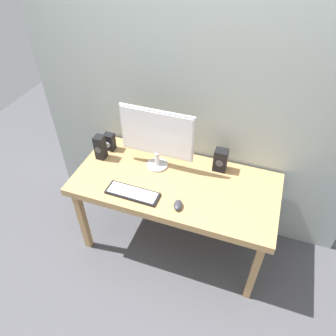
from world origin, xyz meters
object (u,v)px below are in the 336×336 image
at_px(keyboard_primary, 133,193).
at_px(mouse, 178,205).
at_px(monitor, 157,136).
at_px(desk, 175,188).
at_px(speaker_right, 220,160).
at_px(audio_controller, 109,142).
at_px(speaker_left, 100,147).

xyz_separation_m(keyboard_primary, mouse, (0.34, -0.01, 0.01)).
xyz_separation_m(monitor, keyboard_primary, (-0.06, -0.36, -0.27)).
bearing_deg(keyboard_primary, desk, 42.08).
bearing_deg(monitor, keyboard_primary, -98.97).
height_order(monitor, speaker_right, monitor).
height_order(speaker_right, audio_controller, speaker_right).
relative_size(monitor, speaker_left, 2.73).
bearing_deg(speaker_left, speaker_right, 10.72).
xyz_separation_m(desk, keyboard_primary, (-0.25, -0.22, 0.08)).
bearing_deg(audio_controller, monitor, -7.68).
xyz_separation_m(monitor, speaker_right, (0.47, 0.11, -0.19)).
height_order(mouse, speaker_right, speaker_right).
bearing_deg(desk, mouse, -67.27).
bearing_deg(desk, monitor, 144.98).
relative_size(monitor, audio_controller, 3.83).
distance_m(desk, speaker_right, 0.40).
height_order(desk, audio_controller, audio_controller).
bearing_deg(audio_controller, speaker_right, 3.26).
bearing_deg(speaker_left, monitor, 7.86).
xyz_separation_m(keyboard_primary, speaker_right, (0.53, 0.47, 0.08)).
relative_size(desk, audio_controller, 10.39).
relative_size(speaker_right, audio_controller, 1.26).
height_order(desk, monitor, monitor).
xyz_separation_m(mouse, speaker_right, (0.18, 0.48, 0.07)).
relative_size(monitor, keyboard_primary, 1.44).
height_order(keyboard_primary, audio_controller, audio_controller).
distance_m(desk, monitor, 0.42).
height_order(monitor, mouse, monitor).
relative_size(desk, speaker_right, 8.23).
bearing_deg(monitor, mouse, -51.71).
relative_size(keyboard_primary, speaker_left, 1.89).
relative_size(speaker_left, audio_controller, 1.40).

